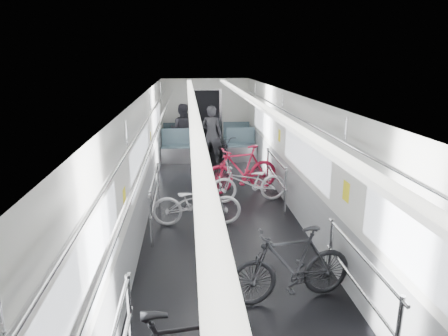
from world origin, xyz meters
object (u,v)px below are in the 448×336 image
Objects in this scene: person_standing at (212,134)px; person_seated at (183,130)px; bike_aisle at (223,149)px; bike_left_far at (197,203)px; bike_right_near at (291,265)px; bike_right_mid at (249,182)px; bike_right_far at (241,169)px.

person_seated is at bearing -33.14° from person_standing.
bike_left_far is at bearing -107.26° from bike_aisle.
bike_right_near is 7.23m from person_standing.
bike_aisle is (-0.25, 3.46, -0.02)m from bike_right_mid.
bike_right_far is 1.11× the size of person_seated.
bike_left_far is 0.99× the size of bike_right_mid.
person_seated is at bearing -168.31° from bike_right_mid.
person_standing is (-0.60, 3.46, 0.42)m from bike_right_mid.
bike_right_near is at bearing -6.64° from bike_right_mid.
bike_aisle is 1.68m from person_seated.
bike_aisle is at bearing 172.11° from bike_right_near.
bike_right_far is 4.12m from person_seated.
bike_right_near is at bearing -15.97° from bike_right_far.
bike_right_mid is 1.01× the size of person_seated.
bike_right_far is (-0.05, 4.40, 0.05)m from bike_right_near.
person_seated is at bearing -176.79° from bike_right_far.
bike_left_far is 1.00× the size of person_seated.
bike_right_mid is 1.04× the size of bike_aisle.
person_seated reaches higher than bike_aisle.
person_seated is at bearing 132.88° from bike_aisle.
person_standing is at bearing 173.98° from bike_right_far.
bike_right_near reaches higher than bike_left_far.
bike_left_far is 2.14m from bike_right_far.
person_seated is (-1.22, 1.07, 0.41)m from bike_aisle.
bike_right_far is 2.80m from bike_aisle.
bike_aisle is at bearing 166.86° from bike_right_far.
bike_aisle is (0.93, 4.62, -0.01)m from bike_left_far.
person_seated is (-1.44, 8.27, 0.33)m from bike_right_near.
bike_right_near is (1.15, -2.58, 0.07)m from bike_left_far.
person_seated is at bearing 4.12° from bike_left_far.
bike_right_mid is at bearing -44.22° from bike_left_far.
bike_aisle is 0.56m from person_standing.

